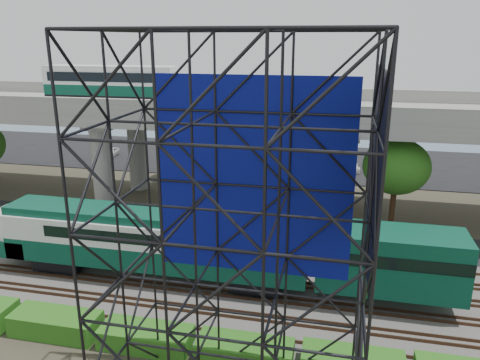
# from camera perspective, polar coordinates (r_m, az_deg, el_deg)

# --- Properties ---
(ground) EXTENTS (140.00, 140.00, 0.00)m
(ground) POSITION_cam_1_polar(r_m,az_deg,el_deg) (28.84, -9.72, -14.10)
(ground) COLOR #474233
(ground) RESTS_ON ground
(ballast_bed) EXTENTS (90.00, 12.00, 0.20)m
(ballast_bed) POSITION_cam_1_polar(r_m,az_deg,el_deg) (30.40, -8.30, -12.07)
(ballast_bed) COLOR slate
(ballast_bed) RESTS_ON ground
(service_road) EXTENTS (90.00, 5.00, 0.08)m
(service_road) POSITION_cam_1_polar(r_m,az_deg,el_deg) (37.66, -3.77, -6.08)
(service_road) COLOR black
(service_road) RESTS_ON ground
(parking_lot) EXTENTS (90.00, 18.00, 0.08)m
(parking_lot) POSITION_cam_1_polar(r_m,az_deg,el_deg) (59.44, 2.51, 2.61)
(parking_lot) COLOR black
(parking_lot) RESTS_ON ground
(harbor_water) EXTENTS (140.00, 40.00, 0.03)m
(harbor_water) POSITION_cam_1_polar(r_m,az_deg,el_deg) (80.71, 5.25, 6.38)
(harbor_water) COLOR #455E71
(harbor_water) RESTS_ON ground
(rail_tracks) EXTENTS (90.00, 9.52, 0.16)m
(rail_tracks) POSITION_cam_1_polar(r_m,az_deg,el_deg) (30.31, -8.31, -11.78)
(rail_tracks) COLOR #472D1E
(rail_tracks) RESTS_ON ballast_bed
(commuter_train) EXTENTS (29.30, 3.06, 4.30)m
(commuter_train) POSITION_cam_1_polar(r_m,az_deg,el_deg) (28.82, -6.57, -7.50)
(commuter_train) COLOR black
(commuter_train) RESTS_ON rail_tracks
(overpass) EXTENTS (80.00, 12.00, 12.40)m
(overpass) POSITION_cam_1_polar(r_m,az_deg,el_deg) (40.69, -2.87, 7.69)
(overpass) COLOR #9E9B93
(overpass) RESTS_ON ground
(scaffold_tower) EXTENTS (9.36, 6.36, 15.00)m
(scaffold_tower) POSITION_cam_1_polar(r_m,az_deg,el_deg) (16.80, -0.48, -8.76)
(scaffold_tower) COLOR black
(scaffold_tower) RESTS_ON ground
(hedge_strip) EXTENTS (34.60, 1.80, 1.20)m
(hedge_strip) POSITION_cam_1_polar(r_m,az_deg,el_deg) (24.90, -11.37, -18.21)
(hedge_strip) COLOR #235A14
(hedge_strip) RESTS_ON ground
(trees) EXTENTS (40.94, 16.94, 7.69)m
(trees) POSITION_cam_1_polar(r_m,az_deg,el_deg) (42.53, -7.86, 4.33)
(trees) COLOR #382314
(trees) RESTS_ON ground
(suv) EXTENTS (5.30, 2.61, 1.45)m
(suv) POSITION_cam_1_polar(r_m,az_deg,el_deg) (38.29, -10.82, -4.73)
(suv) COLOR black
(suv) RESTS_ON service_road
(parked_cars) EXTENTS (37.93, 9.50, 1.25)m
(parked_cars) POSITION_cam_1_polar(r_m,az_deg,el_deg) (58.68, 3.36, 3.05)
(parked_cars) COLOR beige
(parked_cars) RESTS_ON parking_lot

